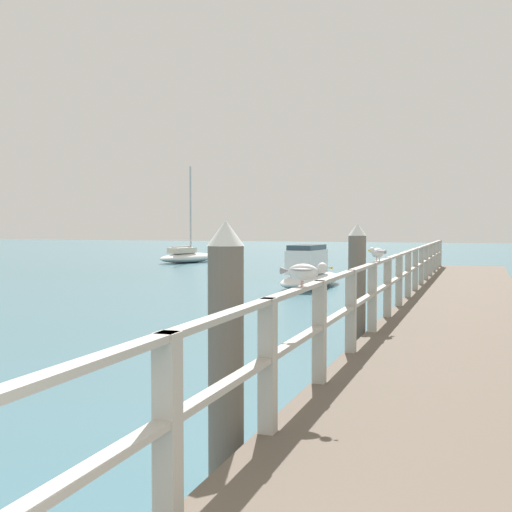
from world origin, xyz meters
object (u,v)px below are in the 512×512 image
at_px(seagull_background, 377,252).
at_px(boat_2, 188,256).
at_px(dock_piling_far, 357,287).
at_px(seagull_foreground, 304,271).
at_px(boat_4, 310,273).
at_px(dock_piling_near, 226,351).

height_order(seagull_background, boat_2, boat_2).
xyz_separation_m(dock_piling_far, seagull_foreground, (0.39, -4.69, 0.58)).
xyz_separation_m(seagull_foreground, boat_4, (-3.82, 14.93, -1.15)).
distance_m(dock_piling_near, dock_piling_far, 5.59).
height_order(dock_piling_near, dock_piling_far, same).
relative_size(boat_2, boat_4, 1.19).
bearing_deg(dock_piling_near, seagull_background, 85.88).
height_order(dock_piling_far, boat_2, boat_2).
xyz_separation_m(dock_piling_near, seagull_background, (0.38, 5.23, 0.58)).
distance_m(seagull_background, boat_2, 26.25).
relative_size(dock_piling_far, boat_2, 0.39).
bearing_deg(seagull_foreground, boat_2, -151.18).
bearing_deg(dock_piling_near, boat_2, 115.99).
bearing_deg(dock_piling_far, seagull_foreground, -85.27).
height_order(dock_piling_near, boat_4, dock_piling_near).
distance_m(seagull_background, boat_4, 11.31).
height_order(seagull_background, boat_4, seagull_background).
height_order(dock_piling_near, seagull_foreground, dock_piling_near).
distance_m(dock_piling_near, seagull_background, 5.27).
distance_m(seagull_foreground, boat_2, 30.02).
xyz_separation_m(dock_piling_far, seagull_background, (0.38, -0.36, 0.58)).
xyz_separation_m(dock_piling_near, seagull_foreground, (0.39, 0.89, 0.58)).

